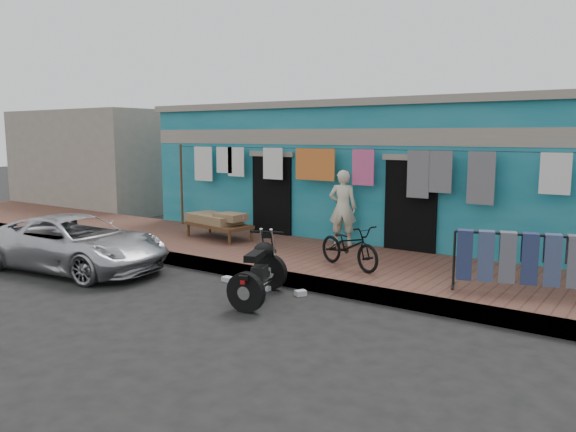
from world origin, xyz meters
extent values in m
plane|color=black|center=(0.00, 0.00, 0.00)|extent=(80.00, 80.00, 0.00)
cube|color=brown|center=(0.00, 3.00, 0.12)|extent=(28.00, 3.00, 0.25)
cube|color=gray|center=(0.00, 1.55, 0.12)|extent=(28.00, 0.10, 0.25)
cube|color=#167286|center=(0.00, 7.00, 1.60)|extent=(12.00, 5.00, 3.20)
cube|color=#9E9384|center=(0.00, 4.56, 2.55)|extent=(12.00, 0.14, 0.35)
cube|color=#9E9384|center=(0.00, 7.00, 3.28)|extent=(12.20, 5.20, 0.16)
cube|color=black|center=(-2.20, 4.48, 1.05)|extent=(1.10, 0.10, 2.10)
cube|color=black|center=(1.30, 4.48, 1.05)|extent=(1.10, 0.10, 2.10)
cube|color=#9E9384|center=(-11.00, 7.00, 1.70)|extent=(6.00, 5.00, 3.40)
cylinder|color=brown|center=(-5.00, 4.25, 1.30)|extent=(0.06, 0.06, 2.10)
cylinder|color=black|center=(0.00, 4.25, 2.30)|extent=(10.00, 0.01, 0.01)
cube|color=silver|center=(-4.20, 4.25, 1.87)|extent=(0.60, 0.02, 0.86)
cube|color=silver|center=(-3.49, 4.25, 1.98)|extent=(0.50, 0.02, 0.64)
cube|color=silver|center=(-3.12, 4.25, 1.95)|extent=(0.50, 0.02, 0.70)
cube|color=silver|center=(-2.01, 4.25, 1.94)|extent=(0.55, 0.02, 0.72)
cube|color=#CC4C26|center=(-0.86, 4.25, 1.95)|extent=(1.00, 0.02, 0.69)
cube|color=#CD4E86|center=(0.32, 4.25, 1.93)|extent=(0.50, 0.02, 0.75)
cube|color=slate|center=(1.53, 4.25, 1.83)|extent=(0.45, 0.02, 0.93)
cube|color=slate|center=(1.97, 4.25, 1.90)|extent=(0.45, 0.02, 0.80)
cube|color=slate|center=(2.74, 4.25, 1.81)|extent=(0.50, 0.02, 0.97)
cube|color=silver|center=(3.98, 4.25, 1.94)|extent=(0.50, 0.02, 0.71)
imported|color=silver|center=(-3.72, 0.17, 0.55)|extent=(4.08, 2.26, 1.09)
imported|color=beige|center=(-0.12, 4.20, 1.06)|extent=(0.68, 0.57, 1.62)
imported|color=black|center=(1.01, 2.46, 0.73)|extent=(1.57, 1.00, 0.96)
cube|color=silver|center=(-0.76, 1.20, 0.04)|extent=(0.19, 0.15, 0.08)
cube|color=silver|center=(0.81, 1.20, 0.04)|extent=(0.20, 0.22, 0.09)
cube|color=silver|center=(0.16, 1.18, 0.04)|extent=(0.17, 0.21, 0.08)
camera|label=1|loc=(5.73, -6.17, 2.60)|focal=35.00mm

